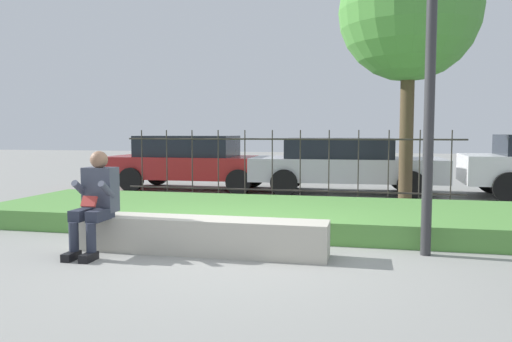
{
  "coord_description": "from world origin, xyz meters",
  "views": [
    {
      "loc": [
        1.56,
        -5.61,
        1.45
      ],
      "look_at": [
        0.1,
        0.94,
        0.93
      ],
      "focal_mm": 35.0,
      "sensor_mm": 36.0,
      "label": 1
    }
  ],
  "objects_px": {
    "person_seated_reader": "(96,198)",
    "car_parked_left": "(193,161)",
    "street_lamp": "(432,21)",
    "stone_bench": "(202,238)",
    "tree_behind_fence": "(409,12)",
    "car_parked_center": "(344,164)"
  },
  "relations": [
    {
      "from": "person_seated_reader",
      "to": "car_parked_left",
      "type": "bearing_deg",
      "value": 100.02
    },
    {
      "from": "person_seated_reader",
      "to": "car_parked_left",
      "type": "distance_m",
      "value": 6.71
    },
    {
      "from": "stone_bench",
      "to": "street_lamp",
      "type": "height_order",
      "value": "street_lamp"
    },
    {
      "from": "stone_bench",
      "to": "person_seated_reader",
      "type": "distance_m",
      "value": 1.34
    },
    {
      "from": "tree_behind_fence",
      "to": "street_lamp",
      "type": "bearing_deg",
      "value": -91.03
    },
    {
      "from": "street_lamp",
      "to": "tree_behind_fence",
      "type": "height_order",
      "value": "tree_behind_fence"
    },
    {
      "from": "tree_behind_fence",
      "to": "car_parked_center",
      "type": "bearing_deg",
      "value": 132.76
    },
    {
      "from": "car_parked_center",
      "to": "car_parked_left",
      "type": "distance_m",
      "value": 3.78
    },
    {
      "from": "car_parked_left",
      "to": "street_lamp",
      "type": "relative_size",
      "value": 0.97
    },
    {
      "from": "street_lamp",
      "to": "stone_bench",
      "type": "bearing_deg",
      "value": -169.43
    },
    {
      "from": "person_seated_reader",
      "to": "tree_behind_fence",
      "type": "bearing_deg",
      "value": 53.17
    },
    {
      "from": "car_parked_center",
      "to": "stone_bench",
      "type": "bearing_deg",
      "value": -105.03
    },
    {
      "from": "stone_bench",
      "to": "street_lamp",
      "type": "xyz_separation_m",
      "value": [
        2.61,
        0.49,
        2.53
      ]
    },
    {
      "from": "car_parked_center",
      "to": "tree_behind_fence",
      "type": "relative_size",
      "value": 0.86
    },
    {
      "from": "person_seated_reader",
      "to": "tree_behind_fence",
      "type": "distance_m",
      "value": 7.28
    },
    {
      "from": "stone_bench",
      "to": "car_parked_center",
      "type": "xyz_separation_m",
      "value": [
        1.39,
        6.38,
        0.52
      ]
    },
    {
      "from": "car_parked_left",
      "to": "tree_behind_fence",
      "type": "bearing_deg",
      "value": -16.03
    },
    {
      "from": "car_parked_left",
      "to": "street_lamp",
      "type": "height_order",
      "value": "street_lamp"
    },
    {
      "from": "car_parked_center",
      "to": "person_seated_reader",
      "type": "bearing_deg",
      "value": -114.23
    },
    {
      "from": "car_parked_center",
      "to": "tree_behind_fence",
      "type": "distance_m",
      "value": 3.68
    },
    {
      "from": "stone_bench",
      "to": "tree_behind_fence",
      "type": "distance_m",
      "value": 6.73
    },
    {
      "from": "car_parked_center",
      "to": "street_lamp",
      "type": "height_order",
      "value": "street_lamp"
    }
  ]
}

